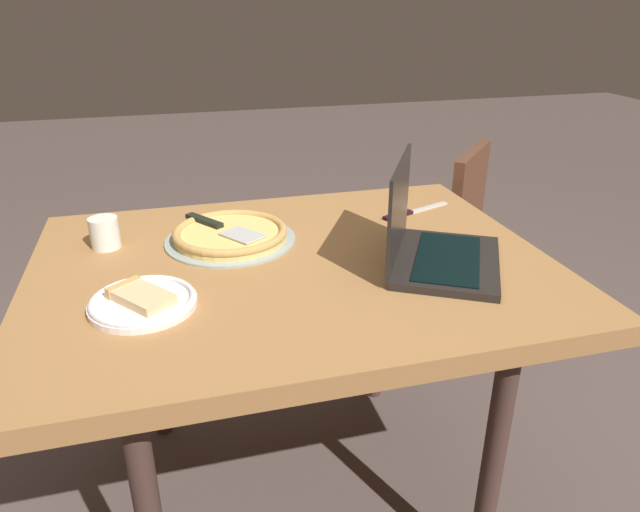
# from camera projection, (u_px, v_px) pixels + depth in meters

# --- Properties ---
(ground_plane) EXTENTS (12.00, 12.00, 0.00)m
(ground_plane) POSITION_uv_depth(u_px,v_px,m) (298.00, 491.00, 1.70)
(ground_plane) COLOR #534540
(dining_table) EXTENTS (1.22, 0.93, 0.75)m
(dining_table) POSITION_uv_depth(u_px,v_px,m) (293.00, 286.00, 1.41)
(dining_table) COLOR #98683A
(dining_table) RESTS_ON ground_plane
(laptop) EXTENTS (0.37, 0.40, 0.25)m
(laptop) POSITION_uv_depth(u_px,v_px,m) (431.00, 244.00, 1.35)
(laptop) COLOR black
(laptop) RESTS_ON dining_table
(pizza_plate) EXTENTS (0.22, 0.22, 0.04)m
(pizza_plate) POSITION_uv_depth(u_px,v_px,m) (142.00, 301.00, 1.18)
(pizza_plate) COLOR white
(pizza_plate) RESTS_ON dining_table
(pizza_tray) EXTENTS (0.33, 0.33, 0.04)m
(pizza_tray) POSITION_uv_depth(u_px,v_px,m) (230.00, 234.00, 1.49)
(pizza_tray) COLOR #92A29B
(pizza_tray) RESTS_ON dining_table
(table_knife) EXTENTS (0.24, 0.11, 0.01)m
(table_knife) POSITION_uv_depth(u_px,v_px,m) (410.00, 212.00, 1.68)
(table_knife) COLOR beige
(table_knife) RESTS_ON dining_table
(drink_cup) EXTENTS (0.07, 0.07, 0.08)m
(drink_cup) POSITION_uv_depth(u_px,v_px,m) (105.00, 232.00, 1.44)
(drink_cup) COLOR silver
(drink_cup) RESTS_ON dining_table
(chair_near) EXTENTS (0.55, 0.55, 0.83)m
(chair_near) POSITION_uv_depth(u_px,v_px,m) (436.00, 235.00, 2.23)
(chair_near) COLOR #543121
(chair_near) RESTS_ON ground_plane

